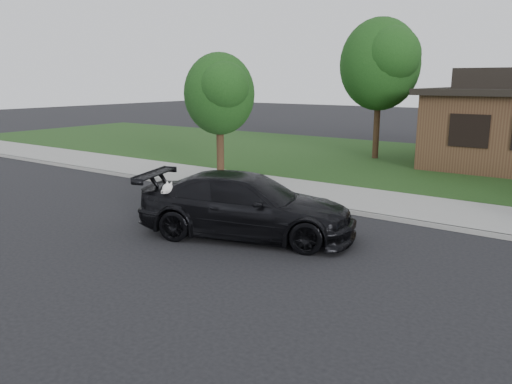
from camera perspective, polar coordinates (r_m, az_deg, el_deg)
The scene contains 7 objects.
ground at distance 10.86m, azimuth 9.52°, elevation -7.52°, with size 120.00×120.00×0.00m, color black.
sidewalk at distance 15.33m, azimuth 17.73°, elevation -1.74°, with size 60.00×3.00×0.12m, color gray.
curb at distance 13.95m, azimuth 15.84°, elevation -3.02°, with size 60.00×0.12×0.12m, color gray.
lawn at distance 22.95m, azimuth 23.88°, elevation 2.44°, with size 60.00×13.00×0.13m, color #193814.
sedan at distance 12.04m, azimuth -1.08°, elevation -1.53°, with size 5.65×3.67×1.52m.
tree_0 at distance 23.77m, azimuth 14.24°, elevation 14.15°, with size 3.78×3.60×6.34m.
tree_2 at distance 18.53m, azimuth -4.10°, elevation 11.26°, with size 2.73×2.60×4.59m.
Camera 1 is at (4.34, -9.24, 3.72)m, focal length 35.00 mm.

